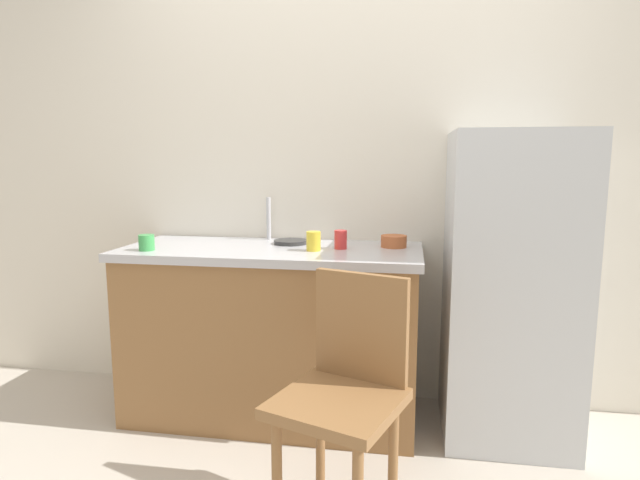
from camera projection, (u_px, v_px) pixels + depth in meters
back_wall at (349, 168)px, 2.79m from camera, size 4.80×0.10×2.50m
cabinet_base at (273, 335)px, 2.64m from camera, size 1.42×0.60×0.83m
countertop at (272, 251)px, 2.57m from camera, size 1.46×0.64×0.04m
faucet at (269, 218)px, 2.81m from camera, size 0.02×0.02×0.23m
refrigerator at (510, 287)px, 2.41m from camera, size 0.58×0.58×1.42m
chair at (345, 389)px, 1.82m from camera, size 0.51×0.51×0.89m
terracotta_bowl at (394, 241)px, 2.57m from camera, size 0.13×0.13×0.06m
hotplate at (291, 242)px, 2.67m from camera, size 0.17×0.17×0.02m
cup_yellow at (314, 241)px, 2.46m from camera, size 0.07×0.07×0.09m
cup_red at (341, 240)px, 2.51m from camera, size 0.06×0.06×0.09m
cup_green at (147, 243)px, 2.47m from camera, size 0.07×0.07×0.08m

